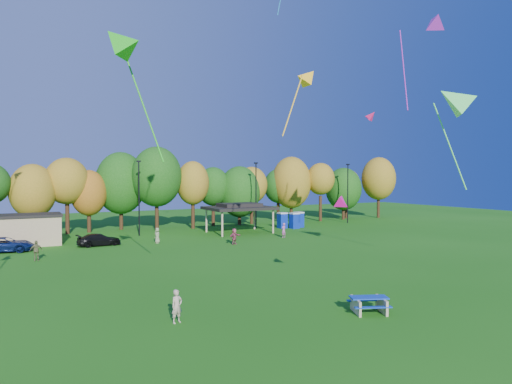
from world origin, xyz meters
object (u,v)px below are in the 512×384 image
porta_potties (292,220)px  car_c (5,245)px  car_d (99,240)px  picnic_table (369,303)px  kite_flyer (177,306)px

porta_potties → car_c: porta_potties is taller
car_d → porta_potties: bearing=-85.2°
car_c → picnic_table: bearing=-141.1°
car_c → car_d: size_ratio=1.18×
porta_potties → car_c: size_ratio=0.73×
picnic_table → kite_flyer: (-9.47, 3.17, 0.33)m
car_c → porta_potties: bearing=-73.4°
picnic_table → porta_potties: bearing=86.3°
picnic_table → kite_flyer: size_ratio=1.48×
car_d → kite_flyer: bearing=173.9°
kite_flyer → car_d: (0.80, 27.68, -0.19)m
porta_potties → car_c: bearing=-173.2°
picnic_table → car_d: (-8.67, 30.85, 0.14)m
porta_potties → picnic_table: size_ratio=1.54×
car_c → car_d: bearing=-80.9°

